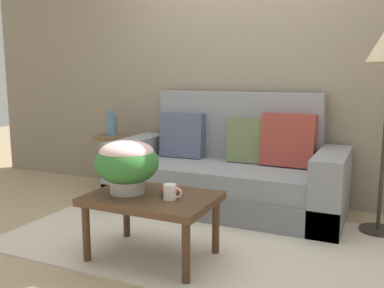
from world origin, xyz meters
name	(u,v)px	position (x,y,z in m)	size (l,w,h in m)	color
ground_plane	(198,233)	(0.00, 0.00, 0.00)	(14.00, 14.00, 0.00)	tan
wall_back	(247,51)	(0.00, 1.18, 1.46)	(6.40, 0.12, 2.93)	gray
area_rug	(193,237)	(0.00, -0.09, 0.01)	(2.72, 1.66, 0.01)	beige
couch	(228,174)	(-0.02, 0.71, 0.33)	(2.11, 0.87, 1.07)	slate
coffee_table	(152,203)	(-0.10, -0.54, 0.39)	(0.84, 0.59, 0.44)	#442D1B
side_table	(112,153)	(-1.36, 0.78, 0.41)	(0.39, 0.39, 0.59)	brown
potted_plant	(127,162)	(-0.28, -0.56, 0.66)	(0.43, 0.43, 0.36)	#B7B2A8
coffee_mug	(170,192)	(0.06, -0.57, 0.49)	(0.13, 0.08, 0.10)	white
snack_bowl	(170,190)	(0.02, -0.49, 0.48)	(0.14, 0.14, 0.07)	#B2382D
table_vase	(111,125)	(-1.36, 0.80, 0.71)	(0.12, 0.12, 0.28)	slate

